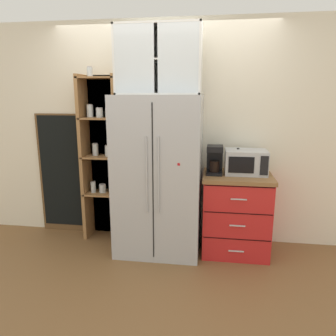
{
  "coord_description": "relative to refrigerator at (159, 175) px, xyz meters",
  "views": [
    {
      "loc": [
        0.58,
        -3.31,
        1.71
      ],
      "look_at": [
        0.1,
        0.0,
        0.95
      ],
      "focal_mm": 33.86,
      "sensor_mm": 36.0,
      "label": 1
    }
  ],
  "objects": [
    {
      "name": "chalkboard_menu",
      "position": [
        -1.29,
        0.32,
        -0.11
      ],
      "size": [
        0.6,
        0.04,
        1.5
      ],
      "color": "brown",
      "rests_on": "ground"
    },
    {
      "name": "pantry_shelf_column",
      "position": [
        -0.73,
        0.27,
        0.15
      ],
      "size": [
        0.5,
        0.32,
        2.03
      ],
      "color": "brown",
      "rests_on": "ground"
    },
    {
      "name": "upper_cabinet",
      "position": [
        -0.0,
        0.05,
        1.2
      ],
      "size": [
        0.88,
        0.32,
        0.69
      ],
      "color": "silver",
      "rests_on": "refrigerator"
    },
    {
      "name": "ground_plane",
      "position": [
        -0.0,
        -0.0,
        -0.86
      ],
      "size": [
        10.69,
        10.69,
        0.0
      ],
      "primitive_type": "plane",
      "color": "brown"
    },
    {
      "name": "coffee_maker",
      "position": [
        0.6,
        0.06,
        0.18
      ],
      "size": [
        0.17,
        0.2,
        0.31
      ],
      "color": "black",
      "rests_on": "counter_cabinet"
    },
    {
      "name": "wall_back_cream",
      "position": [
        -0.0,
        0.4,
        0.41
      ],
      "size": [
        4.99,
        0.1,
        2.55
      ],
      "primitive_type": "cube",
      "color": "silver",
      "rests_on": "ground"
    },
    {
      "name": "microwave",
      "position": [
        0.93,
        0.11,
        0.16
      ],
      "size": [
        0.44,
        0.33,
        0.26
      ],
      "color": "#B7BABF",
      "rests_on": "counter_cabinet"
    },
    {
      "name": "mug_cream",
      "position": [
        0.85,
        0.09,
        0.07
      ],
      "size": [
        0.12,
        0.09,
        0.09
      ],
      "color": "silver",
      "rests_on": "counter_cabinet"
    },
    {
      "name": "bottle_amber",
      "position": [
        0.85,
        0.16,
        0.15
      ],
      "size": [
        0.07,
        0.07,
        0.27
      ],
      "color": "brown",
      "rests_on": "counter_cabinet"
    },
    {
      "name": "refrigerator",
      "position": [
        0.0,
        0.0,
        0.0
      ],
      "size": [
        0.91,
        0.72,
        1.72
      ],
      "color": "#B7BABF",
      "rests_on": "ground"
    },
    {
      "name": "bottle_cobalt",
      "position": [
        0.85,
        0.07,
        0.13
      ],
      "size": [
        0.06,
        0.06,
        0.24
      ],
      "color": "navy",
      "rests_on": "counter_cabinet"
    },
    {
      "name": "counter_cabinet",
      "position": [
        0.85,
        0.06,
        -0.42
      ],
      "size": [
        0.74,
        0.61,
        0.89
      ],
      "color": "red",
      "rests_on": "ground"
    }
  ]
}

